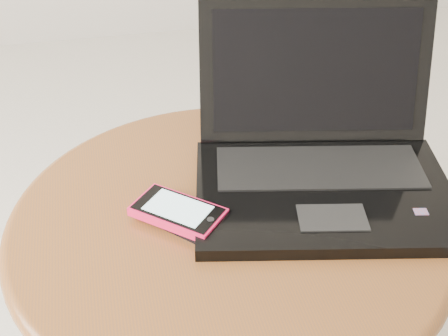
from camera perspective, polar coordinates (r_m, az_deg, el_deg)
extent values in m
cylinder|color=#602918|center=(1.06, 0.39, -14.94)|extent=(0.10, 0.10, 0.45)
cylinder|color=brown|center=(0.89, 0.45, -4.98)|extent=(0.61, 0.61, 0.03)
torus|color=brown|center=(0.89, 0.45, -4.98)|extent=(0.64, 0.64, 0.03)
cube|color=black|center=(0.92, 9.30, -2.37)|extent=(0.42, 0.33, 0.02)
cube|color=black|center=(0.95, 8.88, 0.07)|extent=(0.33, 0.18, 0.00)
cube|color=black|center=(0.86, 10.07, -4.57)|extent=(0.10, 0.08, 0.00)
cube|color=red|center=(0.90, 17.87, -3.90)|extent=(0.02, 0.02, 0.00)
cube|color=black|center=(0.99, 8.48, 8.93)|extent=(0.37, 0.14, 0.22)
cube|color=black|center=(0.99, 8.53, 8.88)|extent=(0.33, 0.12, 0.19)
cube|color=black|center=(0.87, -3.50, -4.91)|extent=(0.12, 0.12, 0.01)
cube|color=#AD1E44|center=(0.89, -6.12, -3.44)|extent=(0.05, 0.04, 0.00)
cube|color=#FA1950|center=(0.86, -4.30, -4.13)|extent=(0.14, 0.13, 0.01)
cube|color=black|center=(0.86, -4.32, -3.76)|extent=(0.13, 0.13, 0.00)
cube|color=silver|center=(0.86, -4.32, -3.71)|extent=(0.10, 0.10, 0.00)
cylinder|color=black|center=(0.84, -1.26, -4.80)|extent=(0.01, 0.01, 0.00)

